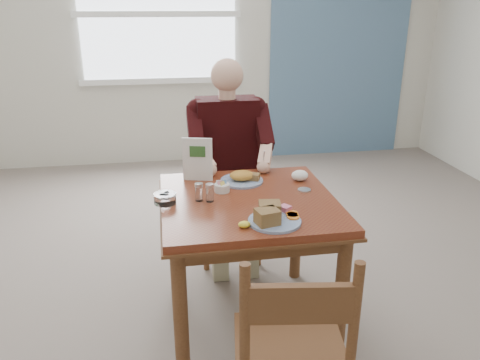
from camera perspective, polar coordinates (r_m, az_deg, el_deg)
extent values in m
plane|color=slate|center=(2.82, 0.94, -16.44)|extent=(6.00, 6.00, 0.00)
plane|color=beige|center=(5.23, -5.25, 17.33)|extent=(5.50, 0.00, 5.50)
cube|color=slate|center=(5.58, 12.17, 17.18)|extent=(1.60, 0.02, 2.80)
ellipsoid|color=yellow|center=(2.13, 0.53, -5.44)|extent=(0.06, 0.05, 0.03)
ellipsoid|color=white|center=(2.70, 7.30, 0.56)|extent=(0.11, 0.10, 0.06)
cylinder|color=silver|center=(2.56, 7.84, -1.22)|extent=(0.08, 0.08, 0.01)
cube|color=white|center=(5.18, -9.98, 19.30)|extent=(1.60, 0.02, 1.30)
cube|color=white|center=(5.23, -9.51, 11.84)|extent=(1.72, 0.04, 0.06)
cube|color=white|center=(5.17, -9.98, 19.30)|extent=(1.72, 0.04, 0.06)
cube|color=brown|center=(2.45, 1.04, -2.71)|extent=(0.90, 0.90, 0.04)
cube|color=brown|center=(2.46, 1.04, -3.30)|extent=(0.92, 0.92, 0.01)
cylinder|color=brown|center=(2.26, -7.25, -16.05)|extent=(0.07, 0.07, 0.71)
cylinder|color=brown|center=(2.41, 12.22, -13.95)|extent=(0.07, 0.07, 0.71)
cylinder|color=brown|center=(2.93, -8.02, -6.93)|extent=(0.07, 0.07, 0.71)
cylinder|color=brown|center=(3.04, 6.91, -5.80)|extent=(0.07, 0.07, 0.71)
cube|color=brown|center=(2.14, 2.97, -8.54)|extent=(0.80, 0.03, 0.08)
cube|color=brown|center=(2.83, -0.42, -0.91)|extent=(0.80, 0.03, 0.08)
cube|color=brown|center=(2.44, -8.03, -4.80)|extent=(0.03, 0.80, 0.08)
cube|color=brown|center=(2.57, 9.61, -3.53)|extent=(0.03, 0.80, 0.08)
cylinder|color=brown|center=(3.16, -4.18, -7.27)|extent=(0.04, 0.04, 0.45)
cylinder|color=brown|center=(3.20, 2.28, -6.78)|extent=(0.04, 0.04, 0.45)
cylinder|color=brown|center=(3.48, -4.78, -4.51)|extent=(0.04, 0.04, 0.45)
cylinder|color=brown|center=(3.52, 1.08, -4.11)|extent=(0.04, 0.04, 0.45)
cube|color=brown|center=(3.23, -1.44, -1.80)|extent=(0.42, 0.42, 0.03)
cylinder|color=brown|center=(3.30, -5.02, 2.96)|extent=(0.04, 0.04, 0.50)
cylinder|color=brown|center=(3.35, 1.14, 3.28)|extent=(0.04, 0.04, 0.50)
cube|color=brown|center=(3.29, -1.94, 4.78)|extent=(0.38, 0.03, 0.14)
cube|color=brown|center=(1.91, 6.08, -19.80)|extent=(0.48, 0.48, 0.03)
cylinder|color=brown|center=(1.61, 0.57, -17.83)|extent=(0.04, 0.04, 0.50)
cylinder|color=brown|center=(1.66, 13.66, -17.17)|extent=(0.04, 0.04, 0.50)
cube|color=brown|center=(1.57, 7.39, -14.73)|extent=(0.38, 0.08, 0.14)
cube|color=tan|center=(3.08, -2.97, -1.47)|extent=(0.13, 0.38, 0.12)
cube|color=tan|center=(3.11, 0.69, -1.24)|extent=(0.13, 0.38, 0.12)
cube|color=tan|center=(3.05, -2.46, -7.96)|extent=(0.10, 0.10, 0.48)
cube|color=tan|center=(3.08, 1.27, -7.67)|extent=(0.10, 0.10, 0.48)
cube|color=black|center=(3.14, -1.58, 4.74)|extent=(0.40, 0.22, 0.58)
sphere|color=black|center=(3.07, -5.17, 8.52)|extent=(0.15, 0.15, 0.15)
sphere|color=black|center=(3.12, 1.88, 8.79)|extent=(0.15, 0.15, 0.15)
cylinder|color=#DEA78D|center=(3.05, -1.58, 10.25)|extent=(0.11, 0.11, 0.08)
sphere|color=#DEA78D|center=(3.03, -1.61, 12.67)|extent=(0.21, 0.21, 0.21)
cube|color=black|center=(2.97, -5.51, 6.15)|extent=(0.09, 0.29, 0.27)
cube|color=black|center=(3.04, 2.85, 6.52)|extent=(0.09, 0.29, 0.27)
sphere|color=black|center=(2.89, -5.26, 3.66)|extent=(0.09, 0.09, 0.09)
sphere|color=black|center=(2.95, 3.29, 4.09)|extent=(0.09, 0.09, 0.09)
cube|color=#DEA78D|center=(2.82, -4.48, 2.49)|extent=(0.14, 0.23, 0.14)
cube|color=#DEA78D|center=(2.87, 3.09, 2.89)|extent=(0.14, 0.23, 0.14)
sphere|color=#DEA78D|center=(2.75, -3.66, 1.25)|extent=(0.08, 0.08, 0.08)
sphere|color=#DEA78D|center=(2.80, 2.88, 1.62)|extent=(0.08, 0.08, 0.08)
cylinder|color=silver|center=(2.78, 2.89, 2.59)|extent=(0.01, 0.05, 0.12)
cylinder|color=white|center=(2.19, 4.23, -5.03)|extent=(0.27, 0.27, 0.01)
cube|color=#A77E4A|center=(2.13, 3.34, -4.49)|extent=(0.12, 0.11, 0.07)
cube|color=#A77E4A|center=(2.20, 3.64, -3.59)|extent=(0.11, 0.10, 0.07)
cylinder|color=orange|center=(2.21, 6.49, -4.49)|extent=(0.06, 0.06, 0.01)
cylinder|color=orange|center=(2.23, 6.41, -4.26)|extent=(0.07, 0.07, 0.01)
cylinder|color=orange|center=(2.25, 6.33, -4.04)|extent=(0.08, 0.08, 0.01)
cube|color=#DA678A|center=(2.27, 5.52, -3.46)|extent=(0.07, 0.07, 0.03)
cylinder|color=white|center=(2.67, 0.21, -0.09)|extent=(0.32, 0.32, 0.01)
ellipsoid|color=gold|center=(2.66, 0.21, 0.57)|extent=(0.18, 0.16, 0.05)
cube|color=#A77E4A|center=(2.66, 1.43, 0.44)|extent=(0.10, 0.09, 0.04)
cylinder|color=white|center=(2.53, -2.21, -0.96)|extent=(0.09, 0.09, 0.04)
cube|color=pink|center=(2.51, -2.41, -0.33)|extent=(0.03, 0.02, 0.02)
cube|color=#6699D8|center=(2.53, -1.98, -0.21)|extent=(0.03, 0.02, 0.02)
cube|color=#EAD159|center=(2.50, -2.15, -0.41)|extent=(0.03, 0.03, 0.02)
cube|color=white|center=(2.52, -2.58, -0.24)|extent=(0.03, 0.01, 0.02)
cylinder|color=white|center=(2.41, -5.01, -1.66)|extent=(0.05, 0.05, 0.08)
cylinder|color=silver|center=(2.39, -5.05, -0.61)|extent=(0.05, 0.05, 0.02)
cylinder|color=white|center=(2.40, -3.71, -1.74)|extent=(0.05, 0.05, 0.08)
cylinder|color=silver|center=(2.38, -3.73, -0.68)|extent=(0.05, 0.05, 0.02)
cylinder|color=white|center=(2.41, -9.13, -2.24)|extent=(0.15, 0.15, 0.05)
cylinder|color=white|center=(2.40, -9.46, -1.95)|extent=(0.04, 0.04, 0.02)
cylinder|color=white|center=(2.42, -8.91, -1.70)|extent=(0.04, 0.04, 0.02)
cylinder|color=white|center=(2.39, -8.98, -2.01)|extent=(0.04, 0.04, 0.02)
cube|color=white|center=(2.66, -5.21, 2.51)|extent=(0.17, 0.06, 0.25)
cube|color=#2D5926|center=(2.64, -5.21, 3.47)|extent=(0.09, 0.03, 0.06)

